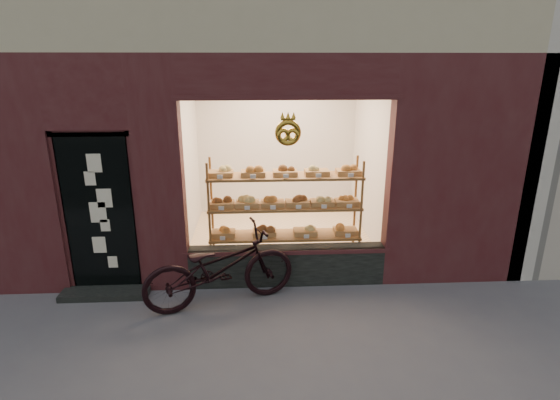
{
  "coord_description": "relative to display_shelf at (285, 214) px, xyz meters",
  "views": [
    {
      "loc": [
        0.06,
        -3.41,
        3.01
      ],
      "look_at": [
        0.35,
        2.0,
        1.28
      ],
      "focal_mm": 28.0,
      "sensor_mm": 36.0,
      "label": 1
    }
  ],
  "objects": [
    {
      "name": "display_shelf",
      "position": [
        0.0,
        0.0,
        0.0
      ],
      "size": [
        2.2,
        0.45,
        1.7
      ],
      "color": "olive",
      "rests_on": "ground"
    },
    {
      "name": "ground",
      "position": [
        -0.45,
        -2.55,
        -0.89
      ],
      "size": [
        90.0,
        90.0,
        0.0
      ],
      "primitive_type": "plane",
      "color": "#4B4A4F"
    },
    {
      "name": "bicycle",
      "position": [
        -0.88,
        -0.93,
        -0.38
      ],
      "size": [
        2.06,
        1.25,
        1.02
      ],
      "primitive_type": "imported",
      "rotation": [
        0.0,
        0.0,
        1.89
      ],
      "color": "black",
      "rests_on": "ground"
    }
  ]
}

